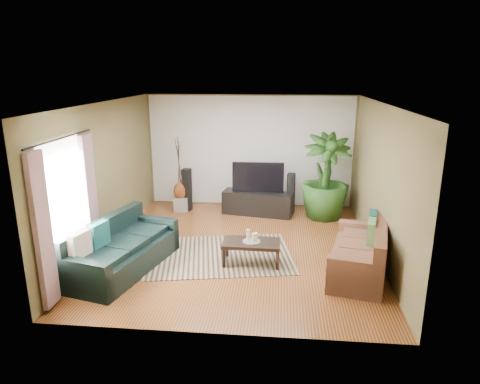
# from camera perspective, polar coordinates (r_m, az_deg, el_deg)

# --- Properties ---
(floor) EXTENTS (5.50, 5.50, 0.00)m
(floor) POSITION_cam_1_polar(r_m,az_deg,el_deg) (8.17, -0.14, -7.48)
(floor) COLOR #995827
(floor) RESTS_ON ground
(ceiling) EXTENTS (5.50, 5.50, 0.00)m
(ceiling) POSITION_cam_1_polar(r_m,az_deg,el_deg) (7.52, -0.15, 11.75)
(ceiling) COLOR white
(ceiling) RESTS_ON ground
(wall_back) EXTENTS (5.00, 0.00, 5.00)m
(wall_back) POSITION_cam_1_polar(r_m,az_deg,el_deg) (10.42, 1.36, 5.43)
(wall_back) COLOR brown
(wall_back) RESTS_ON ground
(wall_front) EXTENTS (5.00, 0.00, 5.00)m
(wall_front) POSITION_cam_1_polar(r_m,az_deg,el_deg) (5.14, -3.20, -5.79)
(wall_front) COLOR brown
(wall_front) RESTS_ON ground
(wall_left) EXTENTS (0.00, 5.50, 5.50)m
(wall_left) POSITION_cam_1_polar(r_m,az_deg,el_deg) (8.36, -17.47, 2.06)
(wall_left) COLOR brown
(wall_left) RESTS_ON ground
(wall_right) EXTENTS (0.00, 5.50, 5.50)m
(wall_right) POSITION_cam_1_polar(r_m,az_deg,el_deg) (7.90, 18.22, 1.21)
(wall_right) COLOR brown
(wall_right) RESTS_ON ground
(backwall_panel) EXTENTS (4.90, 0.00, 4.90)m
(backwall_panel) POSITION_cam_1_polar(r_m,az_deg,el_deg) (10.41, 1.36, 5.42)
(backwall_panel) COLOR white
(backwall_panel) RESTS_ON ground
(window_pane) EXTENTS (0.00, 1.80, 1.80)m
(window_pane) POSITION_cam_1_polar(r_m,az_deg,el_deg) (6.94, -22.37, -0.74)
(window_pane) COLOR white
(window_pane) RESTS_ON ground
(curtain_near) EXTENTS (0.08, 0.35, 2.20)m
(curtain_near) POSITION_cam_1_polar(r_m,az_deg,el_deg) (6.37, -24.81, -4.83)
(curtain_near) COLOR gray
(curtain_near) RESTS_ON ground
(curtain_far) EXTENTS (0.08, 0.35, 2.20)m
(curtain_far) POSITION_cam_1_polar(r_m,az_deg,el_deg) (7.63, -19.29, -0.95)
(curtain_far) COLOR gray
(curtain_far) RESTS_ON ground
(curtain_rod) EXTENTS (0.03, 1.90, 0.03)m
(curtain_rod) POSITION_cam_1_polar(r_m,az_deg,el_deg) (6.74, -22.80, 6.60)
(curtain_rod) COLOR black
(curtain_rod) RESTS_ON ground
(sofa_left) EXTENTS (1.45, 2.34, 0.85)m
(sofa_left) POSITION_cam_1_polar(r_m,az_deg,el_deg) (7.45, -15.33, -6.94)
(sofa_left) COLOR black
(sofa_left) RESTS_ON floor
(sofa_right) EXTENTS (1.21, 1.96, 0.85)m
(sofa_right) POSITION_cam_1_polar(r_m,az_deg,el_deg) (7.33, 15.56, -7.33)
(sofa_right) COLOR brown
(sofa_right) RESTS_ON floor
(area_rug) EXTENTS (2.88, 2.28, 0.01)m
(area_rug) POSITION_cam_1_polar(r_m,az_deg,el_deg) (7.88, -2.73, -8.37)
(area_rug) COLOR tan
(area_rug) RESTS_ON floor
(coffee_table) EXTENTS (1.00, 0.56, 0.40)m
(coffee_table) POSITION_cam_1_polar(r_m,az_deg,el_deg) (7.50, 1.53, -8.05)
(coffee_table) COLOR black
(coffee_table) RESTS_ON floor
(candle_tray) EXTENTS (0.31, 0.31, 0.01)m
(candle_tray) POSITION_cam_1_polar(r_m,az_deg,el_deg) (7.41, 1.54, -6.58)
(candle_tray) COLOR gray
(candle_tray) RESTS_ON coffee_table
(candle_tall) EXTENTS (0.06, 0.06, 0.20)m
(candle_tall) POSITION_cam_1_polar(r_m,az_deg,el_deg) (7.40, 1.10, -5.72)
(candle_tall) COLOR beige
(candle_tall) RESTS_ON candle_tray
(candle_mid) EXTENTS (0.06, 0.06, 0.15)m
(candle_mid) POSITION_cam_1_polar(r_m,az_deg,el_deg) (7.34, 1.84, -6.11)
(candle_mid) COLOR beige
(candle_mid) RESTS_ON candle_tray
(candle_short) EXTENTS (0.06, 0.06, 0.13)m
(candle_short) POSITION_cam_1_polar(r_m,az_deg,el_deg) (7.44, 2.12, -5.92)
(candle_short) COLOR #F4EDCE
(candle_short) RESTS_ON candle_tray
(tv_stand) EXTENTS (1.67, 0.76, 0.54)m
(tv_stand) POSITION_cam_1_polar(r_m,az_deg,el_deg) (9.96, 2.37, -1.49)
(tv_stand) COLOR black
(tv_stand) RESTS_ON floor
(television) EXTENTS (1.18, 0.06, 0.70)m
(television) POSITION_cam_1_polar(r_m,az_deg,el_deg) (9.81, 2.42, 1.99)
(television) COLOR black
(television) RESTS_ON tv_stand
(speaker_left) EXTENTS (0.22, 0.23, 1.01)m
(speaker_left) POSITION_cam_1_polar(r_m,az_deg,el_deg) (10.25, -7.09, 0.30)
(speaker_left) COLOR black
(speaker_left) RESTS_ON floor
(speaker_right) EXTENTS (0.20, 0.22, 0.95)m
(speaker_right) POSITION_cam_1_polar(r_m,az_deg,el_deg) (10.05, 6.79, -0.19)
(speaker_right) COLOR black
(speaker_right) RESTS_ON floor
(potted_plant) EXTENTS (1.23, 1.23, 1.92)m
(potted_plant) POSITION_cam_1_polar(r_m,az_deg,el_deg) (9.74, 11.35, 2.03)
(potted_plant) COLOR #204617
(potted_plant) RESTS_ON floor
(plant_pot) EXTENTS (0.35, 0.35, 0.28)m
(plant_pot) POSITION_cam_1_polar(r_m,az_deg,el_deg) (9.96, 11.09, -2.57)
(plant_pot) COLOR black
(plant_pot) RESTS_ON floor
(pedestal) EXTENTS (0.40, 0.40, 0.33)m
(pedestal) POSITION_cam_1_polar(r_m,az_deg,el_deg) (10.34, -7.95, -1.57)
(pedestal) COLOR gray
(pedestal) RESTS_ON floor
(vase) EXTENTS (0.30, 0.30, 0.42)m
(vase) POSITION_cam_1_polar(r_m,az_deg,el_deg) (10.25, -8.01, 0.12)
(vase) COLOR brown
(vase) RESTS_ON pedestal
(side_table) EXTENTS (0.49, 0.49, 0.50)m
(side_table) POSITION_cam_1_polar(r_m,az_deg,el_deg) (8.95, -14.38, -4.14)
(side_table) COLOR brown
(side_table) RESTS_ON floor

